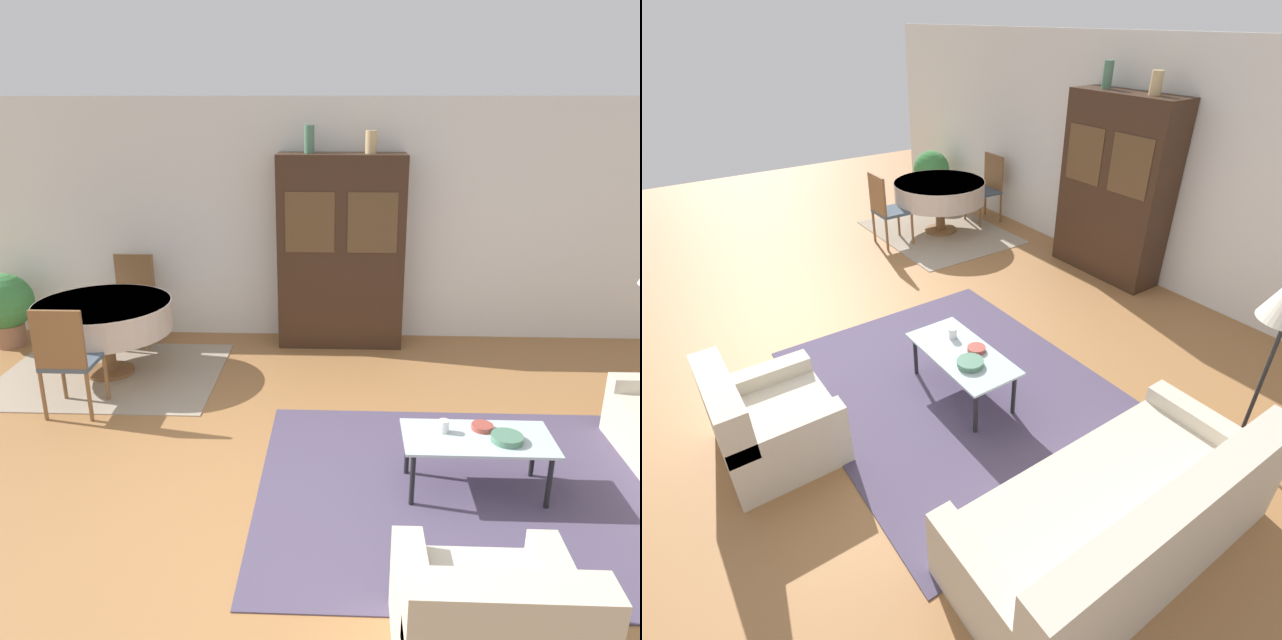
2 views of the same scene
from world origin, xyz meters
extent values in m
plane|color=#9E6B3D|center=(0.00, 0.00, 0.00)|extent=(14.00, 14.00, 0.00)
cube|color=white|center=(0.00, 3.63, 1.35)|extent=(10.00, 0.06, 2.70)
cube|color=#4C425B|center=(1.27, 0.44, 0.01)|extent=(2.93, 2.37, 0.01)
cube|color=gray|center=(-1.97, 2.33, 0.01)|extent=(2.21, 1.72, 0.01)
cube|color=beige|center=(1.10, -1.05, 0.20)|extent=(0.86, 0.80, 0.40)
cube|color=beige|center=(1.10, -1.35, 0.59)|extent=(0.86, 0.20, 0.39)
cube|color=beige|center=(0.74, -1.05, 0.46)|extent=(0.16, 0.80, 0.12)
cube|color=beige|center=(1.45, -1.05, 0.46)|extent=(0.16, 0.80, 0.12)
cylinder|color=black|center=(0.88, 0.26, 0.21)|extent=(0.04, 0.04, 0.40)
cylinder|color=black|center=(1.80, 0.26, 0.21)|extent=(0.04, 0.04, 0.40)
cylinder|color=black|center=(0.88, 0.64, 0.21)|extent=(0.04, 0.04, 0.40)
cylinder|color=black|center=(1.80, 0.64, 0.21)|extent=(0.04, 0.04, 0.40)
cube|color=silver|center=(1.34, 0.45, 0.42)|extent=(1.04, 0.50, 0.02)
cube|color=#382316|center=(0.35, 3.35, 1.06)|extent=(1.38, 0.45, 2.13)
cube|color=brown|center=(0.02, 3.12, 1.44)|extent=(0.52, 0.01, 0.64)
cube|color=brown|center=(0.68, 3.12, 1.44)|extent=(0.52, 0.01, 0.64)
cylinder|color=brown|center=(-2.00, 2.37, 0.03)|extent=(0.48, 0.48, 0.03)
cylinder|color=brown|center=(-2.00, 2.37, 0.24)|extent=(0.14, 0.14, 0.45)
cylinder|color=beige|center=(-2.00, 2.37, 0.61)|extent=(1.33, 1.33, 0.30)
cylinder|color=beige|center=(-2.00, 2.37, 0.75)|extent=(1.34, 1.34, 0.03)
cylinder|color=brown|center=(-2.20, 1.77, 0.23)|extent=(0.04, 0.04, 0.44)
cylinder|color=brown|center=(-1.79, 1.77, 0.23)|extent=(0.04, 0.04, 0.44)
cylinder|color=brown|center=(-2.20, 1.36, 0.23)|extent=(0.04, 0.04, 0.44)
cylinder|color=brown|center=(-1.79, 1.36, 0.23)|extent=(0.04, 0.04, 0.44)
cube|color=#475666|center=(-2.00, 1.56, 0.47)|extent=(0.44, 0.44, 0.04)
cube|color=brown|center=(-2.00, 1.36, 0.75)|extent=(0.44, 0.04, 0.52)
cylinder|color=brown|center=(-1.79, 2.97, 0.23)|extent=(0.04, 0.04, 0.44)
cylinder|color=brown|center=(-2.20, 2.97, 0.23)|extent=(0.04, 0.04, 0.44)
cylinder|color=brown|center=(-1.79, 3.37, 0.23)|extent=(0.04, 0.04, 0.44)
cylinder|color=brown|center=(-2.20, 3.37, 0.23)|extent=(0.04, 0.04, 0.44)
cube|color=#475666|center=(-2.00, 3.17, 0.47)|extent=(0.44, 0.44, 0.04)
cube|color=brown|center=(-2.00, 3.37, 0.75)|extent=(0.44, 0.04, 0.52)
cylinder|color=black|center=(3.08, 1.79, 0.01)|extent=(0.28, 0.28, 0.02)
cylinder|color=white|center=(1.11, 0.51, 0.48)|extent=(0.07, 0.07, 0.09)
cylinder|color=#4C7A60|center=(1.52, 0.40, 0.46)|extent=(0.22, 0.22, 0.05)
cylinder|color=#9E4238|center=(1.39, 0.56, 0.45)|extent=(0.15, 0.15, 0.04)
cylinder|color=#4C7A60|center=(0.01, 3.35, 2.27)|extent=(0.11, 0.11, 0.29)
cylinder|color=tan|center=(0.65, 3.35, 2.24)|extent=(0.12, 0.12, 0.23)
cylinder|color=#93664C|center=(-3.41, 3.10, 0.13)|extent=(0.34, 0.34, 0.26)
sphere|color=#387A3D|center=(-3.41, 3.10, 0.52)|extent=(0.63, 0.63, 0.63)
camera|label=1|loc=(0.40, -3.41, 2.63)|focal=35.00mm
camera|label=2|loc=(4.13, -1.49, 2.84)|focal=28.00mm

